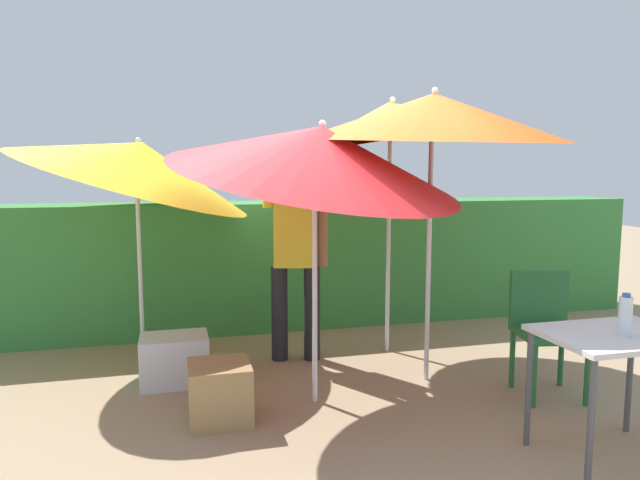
# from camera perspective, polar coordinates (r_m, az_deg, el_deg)

# --- Properties ---
(ground_plane) EXTENTS (24.00, 24.00, 0.00)m
(ground_plane) POSITION_cam_1_polar(r_m,az_deg,el_deg) (4.41, 1.03, -14.82)
(ground_plane) COLOR #9E8466
(hedge_row) EXTENTS (8.00, 0.70, 1.30)m
(hedge_row) POSITION_cam_1_polar(r_m,az_deg,el_deg) (6.10, -4.03, -2.34)
(hedge_row) COLOR #38843D
(hedge_row) RESTS_ON ground_plane
(umbrella_rainbow) EXTENTS (2.09, 2.05, 2.23)m
(umbrella_rainbow) POSITION_cam_1_polar(r_m,az_deg,el_deg) (3.96, -0.14, 8.68)
(umbrella_rainbow) COLOR silver
(umbrella_rainbow) RESTS_ON ground_plane
(umbrella_orange) EXTENTS (1.77, 1.75, 2.36)m
(umbrella_orange) POSITION_cam_1_polar(r_m,az_deg,el_deg) (5.12, 7.07, 11.66)
(umbrella_orange) COLOR silver
(umbrella_orange) RESTS_ON ground_plane
(umbrella_yellow) EXTENTS (2.08, 2.05, 2.21)m
(umbrella_yellow) POSITION_cam_1_polar(r_m,az_deg,el_deg) (5.18, -17.62, 7.31)
(umbrella_yellow) COLOR silver
(umbrella_yellow) RESTS_ON ground_plane
(umbrella_navy) EXTENTS (1.99, 2.01, 2.26)m
(umbrella_navy) POSITION_cam_1_polar(r_m,az_deg,el_deg) (4.45, 11.15, 11.82)
(umbrella_navy) COLOR silver
(umbrella_navy) RESTS_ON ground_plane
(person_vendor) EXTENTS (0.56, 0.30, 1.88)m
(person_vendor) POSITION_cam_1_polar(r_m,az_deg,el_deg) (4.90, -2.45, -1.27)
(person_vendor) COLOR black
(person_vendor) RESTS_ON ground_plane
(chair_plastic) EXTENTS (0.52, 0.52, 0.89)m
(chair_plastic) POSITION_cam_1_polar(r_m,az_deg,el_deg) (4.56, 21.43, -7.81)
(chair_plastic) COLOR #236633
(chair_plastic) RESTS_ON ground_plane
(cooler_box) EXTENTS (0.51, 0.37, 0.38)m
(cooler_box) POSITION_cam_1_polar(r_m,az_deg,el_deg) (4.65, -14.21, -11.40)
(cooler_box) COLOR silver
(cooler_box) RESTS_ON ground_plane
(crate_cardboard) EXTENTS (0.40, 0.39, 0.39)m
(crate_cardboard) POSITION_cam_1_polar(r_m,az_deg,el_deg) (3.93, -9.91, -14.65)
(crate_cardboard) COLOR #9E7A4C
(crate_cardboard) RESTS_ON ground_plane
(folding_table) EXTENTS (0.80, 0.60, 0.73)m
(folding_table) POSITION_cam_1_polar(r_m,az_deg,el_deg) (3.66, 27.20, -9.53)
(folding_table) COLOR #4C4C51
(folding_table) RESTS_ON ground_plane
(bottle_water) EXTENTS (0.07, 0.07, 0.24)m
(bottle_water) POSITION_cam_1_polar(r_m,az_deg,el_deg) (3.55, 27.97, -6.67)
(bottle_water) COLOR silver
(bottle_water) RESTS_ON folding_table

